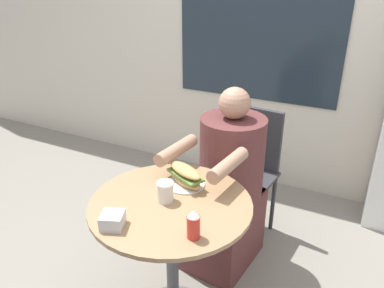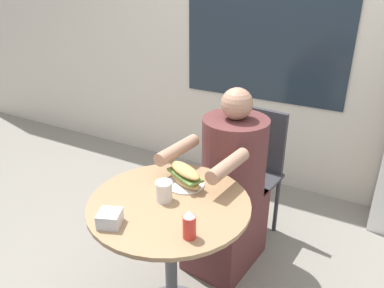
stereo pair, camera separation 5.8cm
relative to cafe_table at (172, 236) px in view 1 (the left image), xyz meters
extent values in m
cube|color=beige|center=(0.00, 1.66, 0.87)|extent=(8.00, 0.08, 2.80)
cylinder|color=#997551|center=(0.00, 0.00, 0.18)|extent=(0.74, 0.74, 0.02)
cylinder|color=#515156|center=(0.00, 0.00, -0.17)|extent=(0.06, 0.06, 0.69)
cube|color=#333338|center=(0.06, 0.83, -0.09)|extent=(0.42, 0.42, 0.02)
cube|color=#333338|center=(0.08, 1.00, 0.13)|extent=(0.35, 0.07, 0.42)
cylinder|color=#333338|center=(0.20, 0.64, -0.32)|extent=(0.03, 0.03, 0.43)
cylinder|color=#333338|center=(-0.12, 0.68, -0.32)|extent=(0.03, 0.03, 0.43)
cylinder|color=#333338|center=(0.24, 0.97, -0.32)|extent=(0.03, 0.03, 0.43)
cylinder|color=#333338|center=(-0.09, 1.01, -0.32)|extent=(0.03, 0.03, 0.43)
cube|color=brown|center=(0.05, 0.54, -0.31)|extent=(0.40, 0.50, 0.45)
cylinder|color=brown|center=(0.06, 0.61, 0.16)|extent=(0.37, 0.37, 0.48)
sphere|color=tan|center=(0.06, 0.61, 0.49)|extent=(0.18, 0.18, 0.18)
cylinder|color=tan|center=(0.17, 0.25, 0.30)|extent=(0.10, 0.31, 0.07)
cylinder|color=tan|center=(-0.13, 0.29, 0.30)|extent=(0.10, 0.31, 0.07)
cylinder|color=white|center=(-0.01, 0.16, 0.20)|extent=(0.19, 0.19, 0.01)
ellipsoid|color=tan|center=(-0.01, 0.16, 0.22)|extent=(0.23, 0.17, 0.04)
cube|color=olive|center=(-0.01, 0.16, 0.25)|extent=(0.21, 0.16, 0.01)
ellipsoid|color=tan|center=(-0.01, 0.16, 0.27)|extent=(0.23, 0.17, 0.04)
cylinder|color=silver|center=(-0.03, 0.00, 0.23)|extent=(0.07, 0.07, 0.08)
cylinder|color=white|center=(-0.03, 0.00, 0.28)|extent=(0.08, 0.08, 0.01)
cube|color=silver|center=(-0.12, -0.26, 0.22)|extent=(0.12, 0.12, 0.06)
cylinder|color=red|center=(0.20, -0.17, 0.24)|extent=(0.05, 0.05, 0.10)
cone|color=white|center=(0.20, -0.17, 0.30)|extent=(0.05, 0.05, 0.03)
camera|label=1|loc=(0.73, -1.22, 1.13)|focal=35.00mm
camera|label=2|loc=(0.78, -1.19, 1.13)|focal=35.00mm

